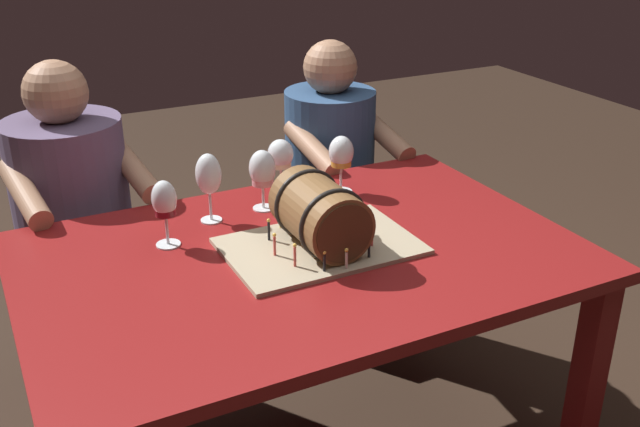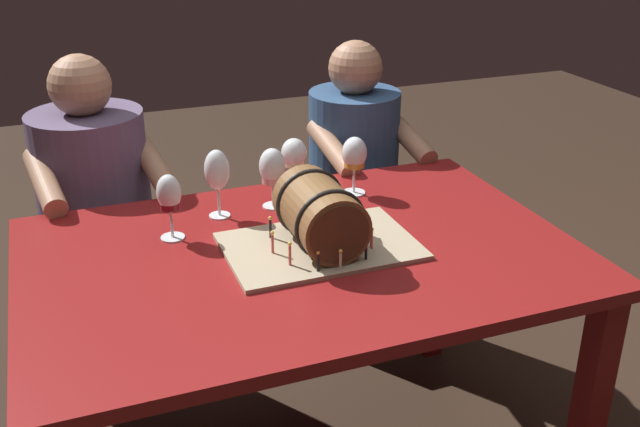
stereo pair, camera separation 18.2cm
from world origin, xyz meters
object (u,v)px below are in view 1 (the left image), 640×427
at_px(wine_glass_white, 281,157).
at_px(wine_glass_rose, 262,171).
at_px(wine_glass_amber, 341,155).
at_px(wine_glass_empty, 208,175).
at_px(wine_glass_red, 164,202).
at_px(dining_table, 302,285).
at_px(barrel_cake, 320,219).
at_px(person_seated_left, 79,245).
at_px(person_seated_right, 330,202).

height_order(wine_glass_white, wine_glass_rose, wine_glass_rose).
height_order(wine_glass_amber, wine_glass_white, wine_glass_amber).
height_order(wine_glass_amber, wine_glass_rose, same).
relative_size(wine_glass_empty, wine_glass_red, 1.10).
distance_m(dining_table, barrel_cake, 0.19).
xyz_separation_m(wine_glass_empty, person_seated_left, (-0.32, 0.44, -0.34)).
bearing_deg(wine_glass_empty, barrel_cake, -55.80).
xyz_separation_m(dining_table, person_seated_left, (-0.46, 0.73, -0.10)).
distance_m(dining_table, person_seated_left, 0.87).
distance_m(wine_glass_red, wine_glass_white, 0.46).
xyz_separation_m(dining_table, wine_glass_rose, (0.02, 0.30, 0.22)).
bearing_deg(wine_glass_amber, wine_glass_white, 153.72).
height_order(barrel_cake, wine_glass_empty, wine_glass_empty).
distance_m(wine_glass_red, person_seated_right, 1.00).
bearing_deg(dining_table, wine_glass_amber, 47.51).
height_order(barrel_cake, wine_glass_white, barrel_cake).
height_order(person_seated_left, person_seated_right, person_seated_left).
height_order(wine_glass_red, person_seated_right, person_seated_right).
distance_m(dining_table, wine_glass_rose, 0.37).
bearing_deg(wine_glass_red, wine_glass_amber, 11.17).
height_order(barrel_cake, wine_glass_rose, barrel_cake).
xyz_separation_m(wine_glass_red, person_seated_left, (-0.16, 0.54, -0.33)).
bearing_deg(person_seated_left, wine_glass_white, -30.33).
relative_size(barrel_cake, person_seated_right, 0.44).
bearing_deg(wine_glass_white, person_seated_left, 149.67).
xyz_separation_m(dining_table, person_seated_right, (0.46, 0.73, -0.13)).
bearing_deg(wine_glass_amber, dining_table, -132.49).
height_order(dining_table, wine_glass_amber, wine_glass_amber).
bearing_deg(dining_table, wine_glass_white, 73.40).
xyz_separation_m(wine_glass_rose, person_seated_right, (0.45, 0.43, -0.35)).
distance_m(barrel_cake, person_seated_left, 0.94).
distance_m(person_seated_left, person_seated_right, 0.93).
distance_m(wine_glass_red, wine_glass_rose, 0.34).
bearing_deg(wine_glass_rose, wine_glass_red, -161.63).
relative_size(wine_glass_white, person_seated_right, 0.15).
xyz_separation_m(person_seated_left, person_seated_right, (0.93, -0.00, -0.03)).
bearing_deg(wine_glass_rose, person_seated_right, 43.92).
bearing_deg(barrel_cake, wine_glass_empty, 124.20).
distance_m(wine_glass_empty, wine_glass_white, 0.28).
xyz_separation_m(wine_glass_rose, person_seated_left, (-0.48, 0.43, -0.32)).
bearing_deg(person_seated_left, barrel_cake, -54.94).
bearing_deg(wine_glass_white, wine_glass_empty, -158.83).
height_order(barrel_cake, person_seated_left, person_seated_left).
bearing_deg(wine_glass_amber, wine_glass_rose, -177.99).
relative_size(wine_glass_white, person_seated_left, 0.15).
distance_m(wine_glass_empty, wine_glass_rose, 0.17).
xyz_separation_m(wine_glass_empty, wine_glass_rose, (0.17, 0.01, -0.02)).
bearing_deg(person_seated_right, wine_glass_empty, -144.22).
bearing_deg(wine_glass_amber, person_seated_right, 66.56).
bearing_deg(person_seated_left, wine_glass_amber, -29.45).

